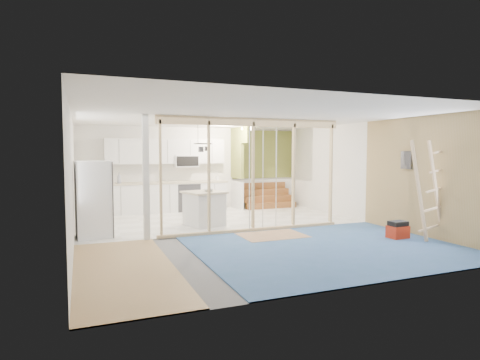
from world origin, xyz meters
name	(u,v)px	position (x,y,z in m)	size (l,w,h in m)	color
room	(241,176)	(0.00, 0.00, 1.30)	(7.01, 8.01, 2.61)	slate
floor_overlays	(243,232)	(0.07, 0.06, 0.01)	(7.00, 8.00, 0.03)	white
stud_frame	(231,163)	(-0.24, 0.00, 1.59)	(4.66, 0.14, 2.60)	#D9C485
base_cabinets	(146,199)	(-1.61, 3.36, 0.47)	(4.45, 2.24, 0.93)	white
upper_cabinets	(168,152)	(-0.84, 3.82, 1.82)	(3.60, 0.41, 0.85)	white
green_partition	(257,179)	(2.04, 3.66, 0.94)	(2.25, 1.51, 2.60)	olive
pot_rack	(203,146)	(-0.31, 1.89, 2.00)	(0.52, 0.52, 0.72)	black
sheathing_panel	(429,177)	(3.48, -2.00, 1.30)	(0.02, 4.00, 2.60)	tan
electrical_panel	(406,160)	(3.43, -1.40, 1.65)	(0.04, 0.30, 0.40)	#3B3C41
ceiling_light	(247,129)	(1.40, 3.00, 2.54)	(0.32, 0.32, 0.08)	#FFEABF
fridge	(94,200)	(-3.09, 0.68, 0.82)	(0.77, 0.74, 1.64)	white
island	(204,209)	(-0.53, 1.10, 0.43)	(1.08, 1.08, 0.86)	silver
bowl	(208,190)	(-0.44, 1.02, 0.89)	(0.26, 0.26, 0.06)	silver
soap_bottle_a	(119,178)	(-2.32, 3.60, 1.09)	(0.12, 0.12, 0.31)	#9FA2B1
soap_bottle_b	(217,178)	(0.70, 3.76, 1.02)	(0.08, 0.08, 0.18)	white
toolbox	(398,230)	(2.84, -1.82, 0.18)	(0.41, 0.31, 0.38)	#AA240F
ladder	(430,191)	(3.21, -2.28, 1.05)	(1.10, 0.09, 2.05)	#E2BA8A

